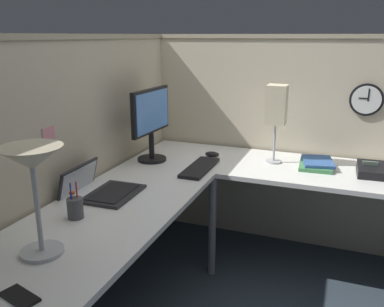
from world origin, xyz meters
TOP-DOWN VIEW (x-y plane):
  - ground_plane at (0.00, 0.00)m, footprint 6.80×6.80m
  - cubicle_wall_back at (-0.36, 0.87)m, footprint 2.57×0.12m
  - cubicle_wall_right at (0.87, -0.27)m, footprint 0.12×2.37m
  - desk at (-0.15, -0.05)m, footprint 2.35×2.15m
  - monitor at (0.26, 0.64)m, footprint 0.46×0.20m
  - laptop at (-0.40, 0.65)m, footprint 0.35×0.39m
  - keyboard at (0.19, 0.26)m, footprint 0.43×0.14m
  - computer_mouse at (0.50, 0.28)m, footprint 0.06×0.10m
  - desk_lamp_dome at (-1.03, 0.49)m, footprint 0.24×0.24m
  - pen_cup at (-0.71, 0.57)m, footprint 0.08×0.08m
  - cell_phone at (-1.30, 0.36)m, footprint 0.10×0.16m
  - office_phone at (0.44, -0.80)m, footprint 0.20×0.21m
  - book_stack at (0.52, -0.45)m, footprint 0.31×0.24m
  - desk_lamp_paper at (0.52, -0.16)m, footprint 0.13×0.13m
  - wall_clock at (0.82, -0.72)m, footprint 0.04×0.22m
  - pinned_note_leftmost at (-0.55, 0.82)m, footprint 0.09×0.00m

SIDE VIEW (x-z plane):
  - ground_plane at x=0.00m, z-range 0.00..0.00m
  - desk at x=-0.15m, z-range 0.27..1.00m
  - cell_phone at x=-1.30m, z-range 0.73..0.74m
  - keyboard at x=0.19m, z-range 0.73..0.75m
  - computer_mouse at x=0.50m, z-range 0.73..0.76m
  - book_stack at x=0.52m, z-range 0.73..0.77m
  - laptop at x=-0.40m, z-range 0.65..0.86m
  - office_phone at x=0.44m, z-range 0.71..0.82m
  - pen_cup at x=-0.71m, z-range 0.69..0.87m
  - cubicle_wall_back at x=-0.36m, z-range 0.00..1.58m
  - cubicle_wall_right at x=0.87m, z-range 0.00..1.58m
  - monitor at x=0.26m, z-range 0.77..1.27m
  - pinned_note_leftmost at x=-0.55m, z-range 1.02..1.12m
  - desk_lamp_dome at x=-1.03m, z-range 0.87..1.32m
  - desk_lamp_paper at x=0.52m, z-range 0.85..1.38m
  - wall_clock at x=0.82m, z-range 1.04..1.26m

